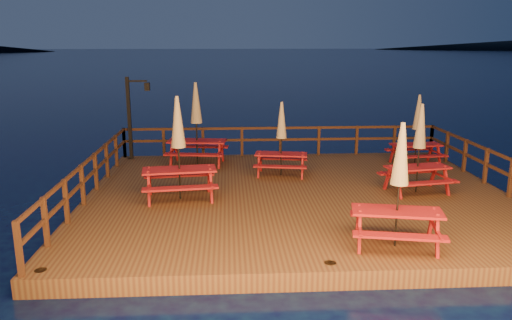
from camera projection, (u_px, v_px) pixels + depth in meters
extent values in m
plane|color=black|center=(298.00, 206.00, 14.40)|extent=(500.00, 500.00, 0.00)
cube|color=#4B2A18|center=(298.00, 200.00, 14.35)|extent=(12.00, 10.00, 0.40)
cylinder|color=#371A11|center=(44.00, 303.00, 9.70)|extent=(0.24, 0.24, 1.40)
cylinder|color=#371A11|center=(132.00, 177.00, 18.62)|extent=(0.24, 0.24, 1.40)
cylinder|color=#371A11|center=(329.00, 295.00, 10.01)|extent=(0.24, 0.24, 1.40)
cylinder|color=#371A11|center=(281.00, 174.00, 18.93)|extent=(0.24, 0.24, 1.40)
cylinder|color=#371A11|center=(425.00, 172.00, 19.24)|extent=(0.24, 0.24, 1.40)
cube|color=#371A11|center=(281.00, 128.00, 18.76)|extent=(11.70, 0.06, 0.09)
cube|color=#371A11|center=(281.00, 140.00, 18.87)|extent=(11.70, 0.06, 0.09)
cube|color=#371A11|center=(156.00, 142.00, 18.62)|extent=(0.10, 0.10, 1.10)
cube|color=#371A11|center=(280.00, 141.00, 18.88)|extent=(0.10, 0.10, 1.10)
cube|color=#371A11|center=(402.00, 140.00, 19.14)|extent=(0.10, 0.10, 1.10)
cube|color=#371A11|center=(88.00, 160.00, 13.73)|extent=(0.06, 9.70, 0.09)
cube|color=#371A11|center=(89.00, 176.00, 13.84)|extent=(0.06, 9.70, 0.09)
cube|color=#371A11|center=(38.00, 229.00, 10.09)|extent=(0.10, 0.10, 1.10)
cube|color=#371A11|center=(89.00, 178.00, 13.85)|extent=(0.10, 0.10, 1.10)
cube|color=#371A11|center=(119.00, 148.00, 17.62)|extent=(0.10, 0.10, 1.10)
cube|color=#371A11|center=(500.00, 155.00, 14.38)|extent=(0.06, 9.70, 0.09)
cube|color=#371A11|center=(498.00, 170.00, 14.49)|extent=(0.06, 9.70, 0.09)
cube|color=#371A11|center=(498.00, 172.00, 14.50)|extent=(0.10, 0.10, 1.10)
cube|color=#371A11|center=(442.00, 144.00, 18.26)|extent=(0.10, 0.10, 1.10)
cube|color=black|center=(129.00, 119.00, 18.06)|extent=(0.12, 0.12, 3.00)
cube|color=black|center=(137.00, 81.00, 17.76)|extent=(0.70, 0.06, 0.06)
cube|color=black|center=(147.00, 87.00, 17.83)|extent=(0.18, 0.18, 0.28)
sphere|color=#F2AF60|center=(147.00, 87.00, 17.83)|extent=(0.14, 0.14, 0.14)
cube|color=maroon|center=(281.00, 154.00, 16.07)|extent=(1.75, 0.92, 0.05)
cube|color=maroon|center=(282.00, 159.00, 16.67)|extent=(1.69, 0.54, 0.05)
cube|color=maroon|center=(280.00, 167.00, 15.59)|extent=(1.69, 0.54, 0.05)
cube|color=maroon|center=(261.00, 162.00, 16.52)|extent=(0.07, 0.10, 0.69)
cube|color=maroon|center=(259.00, 166.00, 15.93)|extent=(0.07, 0.10, 0.69)
cube|color=maroon|center=(303.00, 163.00, 16.37)|extent=(0.07, 0.10, 0.69)
cube|color=maroon|center=(302.00, 167.00, 15.78)|extent=(0.07, 0.10, 0.69)
cylinder|color=black|center=(281.00, 140.00, 15.96)|extent=(0.04, 0.04, 2.32)
cone|color=tan|center=(282.00, 120.00, 15.80)|extent=(0.33, 0.33, 1.16)
sphere|color=black|center=(282.00, 103.00, 15.68)|extent=(0.06, 0.06, 0.06)
cube|color=maroon|center=(418.00, 167.00, 14.22)|extent=(1.88, 0.99, 0.05)
cube|color=maroon|center=(406.00, 172.00, 14.86)|extent=(1.81, 0.58, 0.05)
cube|color=maroon|center=(428.00, 183.00, 13.73)|extent=(1.81, 0.58, 0.05)
cube|color=maroon|center=(388.00, 178.00, 14.46)|extent=(0.08, 0.11, 0.74)
cube|color=maroon|center=(399.00, 185.00, 13.84)|extent=(0.08, 0.11, 0.74)
cube|color=maroon|center=(433.00, 175.00, 14.79)|extent=(0.08, 0.11, 0.74)
cube|color=maroon|center=(446.00, 181.00, 14.17)|extent=(0.08, 0.11, 0.74)
cylinder|color=black|center=(419.00, 150.00, 14.11)|extent=(0.04, 0.04, 2.48)
cone|color=tan|center=(421.00, 126.00, 13.94)|extent=(0.36, 0.36, 1.24)
sphere|color=black|center=(422.00, 106.00, 13.81)|extent=(0.07, 0.07, 0.07)
cube|color=maroon|center=(397.00, 211.00, 10.47)|extent=(1.97, 1.08, 0.05)
cube|color=maroon|center=(393.00, 215.00, 11.14)|extent=(1.88, 0.66, 0.05)
cube|color=maroon|center=(400.00, 236.00, 9.95)|extent=(1.88, 0.66, 0.05)
cube|color=maroon|center=(358.00, 221.00, 11.00)|extent=(0.08, 0.11, 0.78)
cube|color=maroon|center=(360.00, 233.00, 10.34)|extent=(0.08, 0.11, 0.78)
cube|color=maroon|center=(431.00, 225.00, 10.78)|extent=(0.08, 0.11, 0.78)
cube|color=maroon|center=(437.00, 237.00, 10.13)|extent=(0.08, 0.11, 0.78)
cylinder|color=black|center=(399.00, 188.00, 10.35)|extent=(0.05, 0.05, 2.59)
cone|color=tan|center=(401.00, 154.00, 10.18)|extent=(0.37, 0.37, 1.29)
sphere|color=black|center=(403.00, 125.00, 10.04)|extent=(0.07, 0.07, 0.07)
cube|color=maroon|center=(197.00, 141.00, 17.42)|extent=(2.09, 1.03, 0.06)
cube|color=maroon|center=(201.00, 146.00, 18.15)|extent=(2.03, 0.57, 0.06)
cube|color=maroon|center=(194.00, 155.00, 16.85)|extent=(2.03, 0.57, 0.06)
cube|color=maroon|center=(176.00, 150.00, 17.94)|extent=(0.08, 0.12, 0.84)
cube|color=maroon|center=(171.00, 155.00, 17.22)|extent=(0.08, 0.12, 0.84)
cube|color=maroon|center=(222.00, 151.00, 17.82)|extent=(0.08, 0.12, 0.84)
cube|color=maroon|center=(219.00, 155.00, 17.11)|extent=(0.08, 0.12, 0.84)
cylinder|color=black|center=(197.00, 125.00, 17.29)|extent=(0.05, 0.05, 2.79)
cone|color=tan|center=(196.00, 103.00, 17.11)|extent=(0.40, 0.40, 1.39)
sphere|color=black|center=(195.00, 84.00, 16.96)|extent=(0.08, 0.08, 0.08)
cube|color=maroon|center=(179.00, 170.00, 13.62)|extent=(2.06, 1.00, 0.06)
cube|color=maroon|center=(179.00, 175.00, 14.33)|extent=(2.01, 0.54, 0.06)
cube|color=maroon|center=(180.00, 188.00, 13.07)|extent=(2.01, 0.54, 0.06)
cube|color=maroon|center=(150.00, 182.00, 13.93)|extent=(0.08, 0.12, 0.83)
cube|color=maroon|center=(149.00, 190.00, 13.23)|extent=(0.08, 0.12, 0.83)
cube|color=maroon|center=(209.00, 179.00, 14.20)|extent=(0.08, 0.12, 0.83)
cube|color=maroon|center=(211.00, 186.00, 13.51)|extent=(0.08, 0.12, 0.83)
cylinder|color=black|center=(179.00, 150.00, 13.49)|extent=(0.05, 0.05, 2.76)
cone|color=tan|center=(178.00, 122.00, 13.31)|extent=(0.40, 0.40, 1.38)
sphere|color=black|center=(177.00, 98.00, 13.16)|extent=(0.08, 0.08, 0.08)
cube|color=maroon|center=(416.00, 145.00, 17.40)|extent=(1.77, 0.82, 0.05)
cube|color=maroon|center=(408.00, 149.00, 18.02)|extent=(1.74, 0.42, 0.05)
cube|color=maroon|center=(423.00, 156.00, 16.92)|extent=(1.74, 0.42, 0.05)
cube|color=maroon|center=(392.00, 153.00, 17.69)|extent=(0.07, 0.10, 0.72)
cube|color=maroon|center=(400.00, 157.00, 17.08)|extent=(0.07, 0.10, 0.72)
cube|color=maroon|center=(430.00, 152.00, 17.89)|extent=(0.07, 0.10, 0.72)
cube|color=maroon|center=(439.00, 156.00, 17.28)|extent=(0.07, 0.10, 0.72)
cylinder|color=black|center=(417.00, 131.00, 17.29)|extent=(0.04, 0.04, 2.39)
cone|color=tan|center=(419.00, 112.00, 17.13)|extent=(0.34, 0.34, 1.19)
sphere|color=black|center=(420.00, 96.00, 17.00)|extent=(0.07, 0.07, 0.07)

